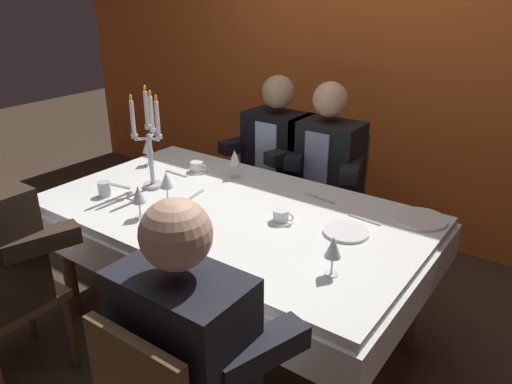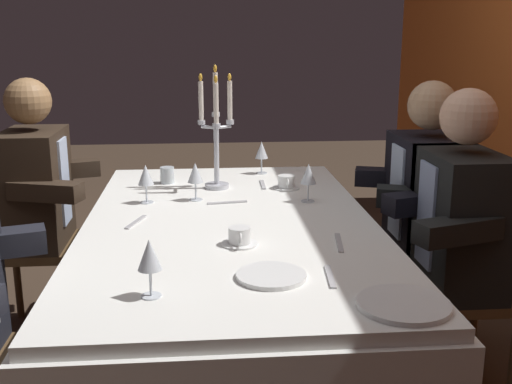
{
  "view_description": "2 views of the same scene",
  "coord_description": "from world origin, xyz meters",
  "px_view_note": "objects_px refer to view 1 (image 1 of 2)",
  "views": [
    {
      "loc": [
        1.4,
        -1.73,
        1.78
      ],
      "look_at": [
        0.1,
        0.07,
        0.83
      ],
      "focal_mm": 34.54,
      "sensor_mm": 36.0,
      "label": 1
    },
    {
      "loc": [
        2.28,
        -0.1,
        1.44
      ],
      "look_at": [
        0.09,
        0.09,
        0.87
      ],
      "focal_mm": 43.76,
      "sensor_mm": 36.0,
      "label": 2
    }
  ],
  "objects_px": {
    "candelabra": "(150,144)",
    "coffee_cup_1": "(197,167)",
    "wine_glass_3": "(147,146)",
    "seated_diner_1": "(278,151)",
    "wine_glass_0": "(235,158)",
    "dinner_plate_0": "(420,219)",
    "wine_glass_1": "(166,181)",
    "seated_diner_3": "(183,349)",
    "wine_glass_4": "(138,195)",
    "dining_table": "(232,229)",
    "wine_glass_2": "(333,248)",
    "seated_diner_2": "(327,162)",
    "water_tumbler_0": "(104,189)",
    "coffee_cup_0": "(281,216)",
    "dinner_plate_1": "(346,232)"
  },
  "relations": [
    {
      "from": "candelabra",
      "to": "coffee_cup_1",
      "type": "height_order",
      "value": "candelabra"
    },
    {
      "from": "wine_glass_3",
      "to": "seated_diner_1",
      "type": "relative_size",
      "value": 0.13
    },
    {
      "from": "wine_glass_0",
      "to": "coffee_cup_1",
      "type": "bearing_deg",
      "value": -165.53
    },
    {
      "from": "dinner_plate_0",
      "to": "wine_glass_1",
      "type": "height_order",
      "value": "wine_glass_1"
    },
    {
      "from": "wine_glass_0",
      "to": "seated_diner_3",
      "type": "xyz_separation_m",
      "value": [
        0.76,
        -1.23,
        -0.12
      ]
    },
    {
      "from": "wine_glass_4",
      "to": "coffee_cup_1",
      "type": "bearing_deg",
      "value": 107.45
    },
    {
      "from": "dining_table",
      "to": "wine_glass_1",
      "type": "relative_size",
      "value": 11.83
    },
    {
      "from": "wine_glass_2",
      "to": "wine_glass_3",
      "type": "xyz_separation_m",
      "value": [
        -1.49,
        0.45,
        0.0
      ]
    },
    {
      "from": "wine_glass_2",
      "to": "seated_diner_3",
      "type": "bearing_deg",
      "value": -105.5
    },
    {
      "from": "wine_glass_3",
      "to": "seated_diner_1",
      "type": "xyz_separation_m",
      "value": [
        0.5,
        0.69,
        -0.12
      ]
    },
    {
      "from": "wine_glass_3",
      "to": "wine_glass_0",
      "type": "bearing_deg",
      "value": 14.35
    },
    {
      "from": "wine_glass_0",
      "to": "coffee_cup_1",
      "type": "relative_size",
      "value": 1.24
    },
    {
      "from": "seated_diner_2",
      "to": "wine_glass_2",
      "type": "bearing_deg",
      "value": -61.03
    },
    {
      "from": "candelabra",
      "to": "wine_glass_4",
      "type": "xyz_separation_m",
      "value": [
        0.23,
        -0.3,
        -0.13
      ]
    },
    {
      "from": "dinner_plate_0",
      "to": "wine_glass_2",
      "type": "xyz_separation_m",
      "value": [
        -0.12,
        -0.66,
        0.11
      ]
    },
    {
      "from": "water_tumbler_0",
      "to": "seated_diner_1",
      "type": "xyz_separation_m",
      "value": [
        0.33,
        1.15,
        -0.04
      ]
    },
    {
      "from": "seated_diner_2",
      "to": "dining_table",
      "type": "bearing_deg",
      "value": -94.06
    },
    {
      "from": "wine_glass_2",
      "to": "wine_glass_3",
      "type": "height_order",
      "value": "same"
    },
    {
      "from": "coffee_cup_0",
      "to": "coffee_cup_1",
      "type": "distance_m",
      "value": 0.81
    },
    {
      "from": "seated_diner_2",
      "to": "wine_glass_1",
      "type": "bearing_deg",
      "value": -110.08
    },
    {
      "from": "wine_glass_0",
      "to": "wine_glass_2",
      "type": "xyz_separation_m",
      "value": [
        0.93,
        -0.59,
        0.0
      ]
    },
    {
      "from": "candelabra",
      "to": "wine_glass_0",
      "type": "distance_m",
      "value": 0.48
    },
    {
      "from": "wine_glass_2",
      "to": "coffee_cup_0",
      "type": "xyz_separation_m",
      "value": [
        -0.41,
        0.27,
        -0.09
      ]
    },
    {
      "from": "wine_glass_1",
      "to": "water_tumbler_0",
      "type": "bearing_deg",
      "value": -157.24
    },
    {
      "from": "wine_glass_2",
      "to": "coffee_cup_0",
      "type": "bearing_deg",
      "value": 146.72
    },
    {
      "from": "dining_table",
      "to": "coffee_cup_1",
      "type": "distance_m",
      "value": 0.57
    },
    {
      "from": "wine_glass_2",
      "to": "wine_glass_4",
      "type": "height_order",
      "value": "same"
    },
    {
      "from": "dinner_plate_1",
      "to": "seated_diner_1",
      "type": "relative_size",
      "value": 0.17
    },
    {
      "from": "wine_glass_4",
      "to": "wine_glass_0",
      "type": "bearing_deg",
      "value": 86.48
    },
    {
      "from": "seated_diner_1",
      "to": "seated_diner_3",
      "type": "bearing_deg",
      "value": -65.19
    },
    {
      "from": "water_tumbler_0",
      "to": "coffee_cup_1",
      "type": "height_order",
      "value": "water_tumbler_0"
    },
    {
      "from": "dining_table",
      "to": "coffee_cup_0",
      "type": "height_order",
      "value": "coffee_cup_0"
    },
    {
      "from": "dinner_plate_0",
      "to": "seated_diner_2",
      "type": "relative_size",
      "value": 0.2
    },
    {
      "from": "coffee_cup_0",
      "to": "seated_diner_2",
      "type": "height_order",
      "value": "seated_diner_2"
    },
    {
      "from": "dinner_plate_0",
      "to": "seated_diner_1",
      "type": "xyz_separation_m",
      "value": [
        -1.12,
        0.47,
        -0.01
      ]
    },
    {
      "from": "coffee_cup_1",
      "to": "seated_diner_2",
      "type": "xyz_separation_m",
      "value": [
        0.54,
        0.6,
        -0.03
      ]
    },
    {
      "from": "wine_glass_3",
      "to": "seated_diner_1",
      "type": "distance_m",
      "value": 0.86
    },
    {
      "from": "wine_glass_4",
      "to": "coffee_cup_1",
      "type": "height_order",
      "value": "wine_glass_4"
    },
    {
      "from": "candelabra",
      "to": "water_tumbler_0",
      "type": "xyz_separation_m",
      "value": [
        -0.12,
        -0.23,
        -0.21
      ]
    },
    {
      "from": "seated_diner_3",
      "to": "wine_glass_3",
      "type": "bearing_deg",
      "value": 140.51
    },
    {
      "from": "wine_glass_1",
      "to": "dining_table",
      "type": "bearing_deg",
      "value": 23.02
    },
    {
      "from": "wine_glass_2",
      "to": "seated_diner_3",
      "type": "xyz_separation_m",
      "value": [
        -0.18,
        -0.64,
        -0.12
      ]
    },
    {
      "from": "candelabra",
      "to": "seated_diner_1",
      "type": "distance_m",
      "value": 0.98
    },
    {
      "from": "wine_glass_2",
      "to": "seated_diner_2",
      "type": "relative_size",
      "value": 0.13
    },
    {
      "from": "wine_glass_0",
      "to": "wine_glass_4",
      "type": "relative_size",
      "value": 1.0
    },
    {
      "from": "wine_glass_1",
      "to": "coffee_cup_0",
      "type": "bearing_deg",
      "value": 14.23
    },
    {
      "from": "dining_table",
      "to": "dinner_plate_1",
      "type": "xyz_separation_m",
      "value": [
        0.59,
        0.09,
        0.13
      ]
    },
    {
      "from": "coffee_cup_0",
      "to": "dining_table",
      "type": "bearing_deg",
      "value": -176.14
    },
    {
      "from": "wine_glass_2",
      "to": "coffee_cup_1",
      "type": "xyz_separation_m",
      "value": [
        -1.17,
        0.53,
        -0.09
      ]
    },
    {
      "from": "wine_glass_4",
      "to": "coffee_cup_0",
      "type": "relative_size",
      "value": 1.24
    }
  ]
}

